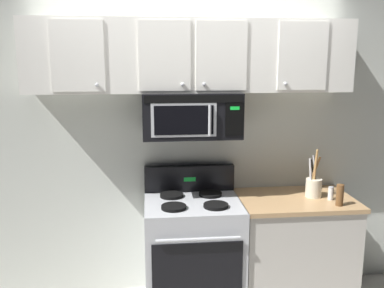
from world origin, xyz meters
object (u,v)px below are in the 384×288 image
stove_range (193,252)px  utensil_crock_cream (314,185)px  pepper_mill (340,195)px  over_range_microwave (191,115)px  salt_shaker (331,193)px

stove_range → utensil_crock_cream: size_ratio=2.85×
stove_range → pepper_mill: (1.11, -0.21, 0.52)m
stove_range → pepper_mill: bearing=-10.7°
stove_range → utensil_crock_cream: bearing=0.9°
stove_range → over_range_microwave: bearing=90.1°
pepper_mill → utensil_crock_cream: bearing=117.7°
salt_shaker → pepper_mill: 0.14m
over_range_microwave → pepper_mill: (1.11, -0.33, -0.59)m
over_range_microwave → salt_shaker: size_ratio=7.13×
utensil_crock_cream → salt_shaker: size_ratio=3.69×
over_range_microwave → salt_shaker: 1.28m
stove_range → over_range_microwave: 1.11m
utensil_crock_cream → stove_range: bearing=-179.1°
salt_shaker → stove_range: bearing=176.4°
utensil_crock_cream → pepper_mill: 0.25m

